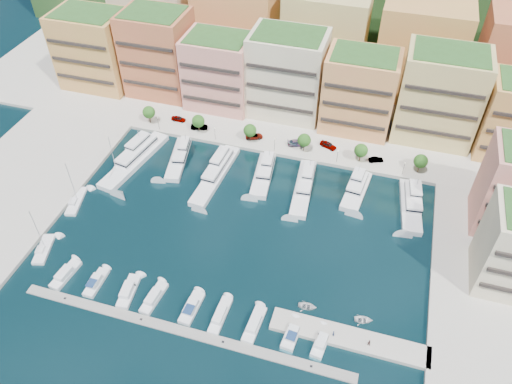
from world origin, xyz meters
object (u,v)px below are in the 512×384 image
at_px(yacht_6, 411,203).
at_px(lamppost_0, 158,121).
at_px(lamppost_3, 338,154).
at_px(tree_5, 421,161).
at_px(tender_2, 364,320).
at_px(yacht_5, 357,188).
at_px(person_0, 333,334).
at_px(cruiser_5, 220,316).
at_px(cruiser_1, 96,283).
at_px(car_0, 179,119).
at_px(yacht_1, 179,157).
at_px(yacht_3, 264,172).
at_px(car_3, 297,143).
at_px(cruiser_2, 129,291).
at_px(tree_2, 250,130).
at_px(lamppost_2, 275,143).
at_px(sailboat_2, 116,174).
at_px(person_1, 369,343).
at_px(cruiser_4, 192,308).
at_px(yacht_0, 136,157).
at_px(lamppost_1, 215,132).
at_px(sailboat_0, 44,250).
at_px(cruiser_0, 65,275).
at_px(car_5, 376,160).
at_px(sailboat_1, 76,202).
at_px(yacht_4, 304,186).
at_px(cruiser_6, 254,325).
at_px(car_4, 328,145).
at_px(tree_1, 198,121).
at_px(cruiser_8, 321,342).
at_px(tender_0, 307,306).
at_px(tree_3, 304,140).
at_px(tree_0, 149,112).
at_px(cruiser_3, 154,298).
at_px(tree_4, 361,150).
at_px(yacht_2, 217,172).
at_px(cruiser_7, 292,335).
at_px(car_1, 199,127).

bearing_deg(yacht_6, lamppost_0, 171.73).
bearing_deg(lamppost_3, tree_5, 5.97).
relative_size(yacht_6, tender_2, 5.09).
bearing_deg(yacht_5, person_0, -87.67).
bearing_deg(cruiser_5, lamppost_0, 125.29).
xyz_separation_m(cruiser_1, car_0, (-6.47, 61.42, 1.19)).
distance_m(yacht_1, yacht_3, 24.82).
bearing_deg(car_3, cruiser_2, 136.12).
xyz_separation_m(tree_2, lamppost_2, (8.00, -2.30, -0.92)).
height_order(sailboat_2, person_1, sailboat_2).
bearing_deg(cruiser_4, yacht_0, 129.01).
xyz_separation_m(tree_5, lamppost_1, (-58.00, -2.30, -0.92)).
bearing_deg(lamppost_0, cruiser_1, -79.41).
distance_m(sailboat_0, car_0, 57.31).
bearing_deg(cruiser_0, car_5, 43.79).
xyz_separation_m(sailboat_1, person_0, (70.56, -19.59, 1.51)).
height_order(yacht_4, cruiser_6, yacht_4).
bearing_deg(car_4, tree_2, 121.61).
xyz_separation_m(tree_1, tender_2, (56.24, -50.41, -4.35)).
bearing_deg(cruiser_6, lamppost_2, 101.05).
bearing_deg(cruiser_1, cruiser_4, -0.02).
bearing_deg(car_4, tree_5, -75.25).
bearing_deg(yacht_5, cruiser_8, -90.23).
height_order(lamppost_1, tender_0, lamppost_1).
relative_size(lamppost_3, person_0, 2.56).
bearing_deg(yacht_1, tree_3, 21.47).
bearing_deg(cruiser_1, car_5, 47.60).
height_order(yacht_6, sailboat_1, sailboat_1).
distance_m(yacht_4, car_0, 47.04).
height_order(tree_0, lamppost_1, tree_0).
distance_m(lamppost_2, cruiser_4, 55.98).
bearing_deg(cruiser_4, tree_3, 79.35).
bearing_deg(sailboat_1, cruiser_0, -64.00).
height_order(lamppost_2, person_0, lamppost_2).
height_order(tree_3, lamppost_0, tree_3).
bearing_deg(yacht_3, cruiser_3, -104.18).
bearing_deg(car_0, car_5, -92.27).
distance_m(lamppost_2, person_1, 63.66).
height_order(sailboat_0, car_5, sailboat_0).
height_order(tree_4, person_1, tree_4).
height_order(yacht_4, cruiser_2, yacht_4).
height_order(tree_5, cruiser_1, tree_5).
xyz_separation_m(tree_1, cruiser_1, (-1.57, -58.10, -4.17)).
distance_m(tree_1, lamppost_3, 42.07).
xyz_separation_m(sailboat_1, car_3, (49.36, 38.71, 1.51)).
relative_size(yacht_6, cruiser_8, 2.66).
distance_m(yacht_2, cruiser_1, 44.00).
distance_m(tender_2, person_0, 8.07).
distance_m(sailboat_0, car_3, 73.06).
relative_size(cruiser_7, car_1, 1.46).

